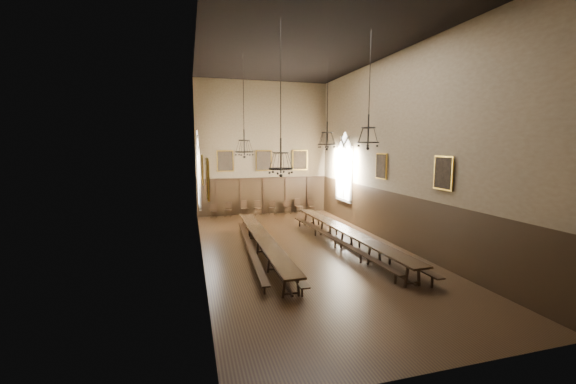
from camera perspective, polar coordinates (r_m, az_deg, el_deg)
name	(u,v)px	position (r m, az deg, el deg)	size (l,w,h in m)	color
floor	(304,250)	(16.28, 2.65, -9.42)	(9.00, 18.00, 0.02)	black
ceiling	(306,43)	(16.14, 2.86, 22.89)	(9.00, 18.00, 0.02)	black
wall_back	(263,149)	(24.28, -4.04, 6.99)	(9.00, 0.02, 9.00)	#756448
wall_front	(451,158)	(7.58, 24.91, 4.96)	(9.00, 0.02, 9.00)	#756448
wall_left	(199,151)	(14.78, -14.19, 6.39)	(0.02, 18.00, 9.00)	#756448
wall_right	(395,150)	(17.53, 16.97, 6.45)	(0.02, 18.00, 9.00)	#756448
wainscot_panelling	(304,223)	(15.96, 2.67, -5.09)	(9.00, 18.00, 2.50)	black
table_left	(263,245)	(15.66, -4.09, -8.56)	(0.83, 10.22, 0.80)	black
table_right	(347,238)	(16.83, 9.45, -7.42)	(1.10, 10.80, 0.84)	black
bench_left_outer	(250,249)	(15.67, -6.15, -9.10)	(0.81, 9.21, 0.41)	black
bench_left_inner	(273,247)	(15.77, -2.51, -8.84)	(0.60, 10.10, 0.45)	black
bench_right_inner	(335,242)	(16.72, 7.62, -7.97)	(0.93, 9.92, 0.45)	black
bench_right_outer	(359,241)	(16.94, 11.46, -7.77)	(0.70, 10.71, 0.48)	black
chair_0	(214,214)	(23.75, -11.95, -3.44)	(0.42, 0.42, 0.89)	black
chair_1	(228,212)	(23.87, -9.66, -3.27)	(0.54, 0.54, 0.96)	black
chair_2	(245,211)	(24.05, -7.02, -3.10)	(0.52, 0.52, 1.02)	black
chair_3	(258,211)	(24.12, -4.93, -3.06)	(0.45, 0.45, 0.99)	black
chair_4	(272,210)	(24.34, -2.61, -2.96)	(0.53, 0.53, 0.96)	black
chair_5	(287,210)	(24.57, -0.09, -2.88)	(0.42, 0.42, 0.93)	black
chair_6	(298,209)	(24.83, 1.68, -2.71)	(0.51, 0.51, 1.02)	black
chair_7	(312,208)	(25.19, 3.82, -2.66)	(0.43, 0.43, 0.89)	black
chandelier_back_left	(244,146)	(17.32, -7.08, 7.45)	(0.87, 0.87, 4.74)	black
chandelier_back_right	(327,139)	(18.27, 6.33, 8.54)	(0.92, 0.92, 4.37)	black
chandelier_front_left	(281,159)	(12.49, -1.16, 5.33)	(0.87, 0.87, 5.24)	black
chandelier_front_right	(368,135)	(14.01, 12.82, 8.98)	(0.86, 0.86, 4.30)	black
portrait_back_0	(225,161)	(23.79, -10.12, 4.95)	(1.10, 0.12, 1.40)	gold
portrait_back_1	(264,161)	(24.18, -3.96, 5.10)	(1.10, 0.12, 1.40)	gold
portrait_back_2	(300,160)	(24.84, 1.95, 5.18)	(1.10, 0.12, 1.40)	gold
portrait_left_0	(202,169)	(15.81, -13.73, 3.57)	(0.12, 1.00, 1.30)	gold
portrait_left_1	(207,179)	(11.33, -12.90, 2.07)	(0.12, 1.00, 1.30)	gold
portrait_right_0	(381,166)	(18.34, 14.85, 4.06)	(0.12, 1.00, 1.30)	gold
portrait_right_1	(443,173)	(14.65, 23.80, 2.83)	(0.12, 1.00, 1.30)	gold
window_right	(344,167)	(22.36, 9.07, 4.05)	(0.20, 2.20, 4.60)	white
window_left	(198,169)	(20.32, -14.31, 3.55)	(0.20, 2.20, 4.60)	white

